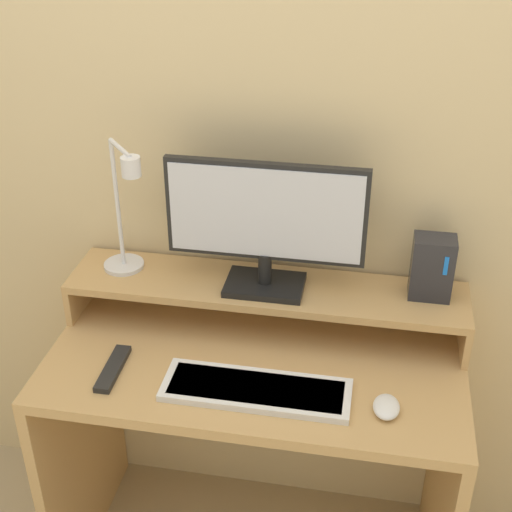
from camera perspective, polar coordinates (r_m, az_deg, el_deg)
wall_back at (r=1.91m, az=1.60°, el=8.97°), size 6.00×0.05×2.50m
desk at (r=2.04m, az=-0.09°, el=-13.49°), size 1.09×0.55×0.77m
monitor_shelf at (r=1.95m, az=0.77°, el=-2.81°), size 1.09×0.22×0.13m
monitor at (r=1.83m, az=0.62°, el=2.74°), size 0.52×0.14×0.36m
desk_lamp at (r=1.93m, az=-10.44°, el=3.01°), size 0.17×0.18×0.39m
router_dock at (r=1.91m, az=13.90°, el=-0.89°), size 0.11×0.08×0.17m
keyboard at (r=1.78m, az=0.01°, el=-10.65°), size 0.46×0.15×0.02m
mouse at (r=1.75m, az=10.39°, el=-11.79°), size 0.06×0.09×0.03m
remote_control at (r=1.88m, az=-11.38°, el=-8.82°), size 0.04×0.18×0.02m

